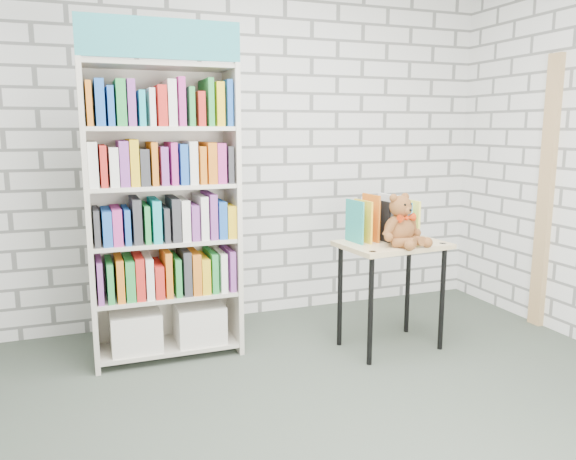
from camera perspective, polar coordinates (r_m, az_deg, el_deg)
name	(u,v)px	position (r m, az deg, el deg)	size (l,w,h in m)	color
ground	(334,435)	(3.08, 4.71, -20.05)	(4.50, 4.50, 0.00)	#3B453A
room_shell	(340,77)	(2.66, 5.30, 15.24)	(4.52, 4.02, 2.81)	silver
bookshelf	(163,212)	(3.83, -12.55, 1.82)	(0.98, 0.38, 2.20)	beige
display_table	(392,257)	(4.00, 10.51, -2.76)	(0.76, 0.56, 0.77)	tan
table_books	(383,219)	(4.04, 9.66, 1.11)	(0.52, 0.27, 0.30)	teal
teddy_bear	(402,225)	(3.86, 11.50, 0.52)	(0.32, 0.32, 0.35)	brown
door_trim	(546,194)	(4.77, 24.71, 3.33)	(0.05, 0.12, 2.10)	tan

